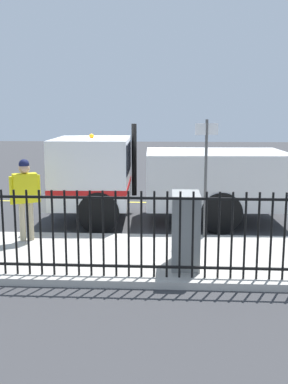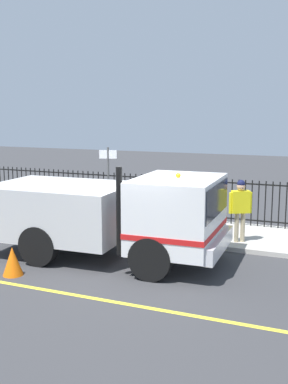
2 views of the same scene
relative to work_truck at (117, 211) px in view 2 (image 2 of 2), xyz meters
name	(u,v)px [view 2 (image 2 of 2)]	position (x,y,z in m)	size (l,w,h in m)	color
ground_plane	(140,267)	(-0.31, -0.75, -1.21)	(60.01, 60.01, 0.00)	#38383A
sidewalk_slab	(185,231)	(3.10, -0.75, -1.15)	(2.85, 27.28, 0.12)	#B7B2A8
lane_marking	(97,299)	(-2.42, -0.75, -1.21)	(0.12, 24.55, 0.01)	yellow
work_truck	(117,211)	(0.00, 0.00, 0.00)	(2.68, 5.99, 2.44)	white
worker_standing	(240,204)	(2.31, -2.54, -0.05)	(0.42, 0.56, 1.70)	yellow
iron_fence	(197,199)	(4.28, -0.75, -0.38)	(0.04, 23.22, 1.41)	black
utility_cabinet	(149,201)	(3.70, 0.70, -0.45)	(0.78, 0.47, 1.28)	gray
traffic_cone	(13,261)	(-1.95, 1.63, -0.89)	(0.45, 0.45, 0.65)	orange
street_sign	(108,180)	(1.80, 1.16, 0.45)	(0.18, 0.49, 2.48)	#4C4C4C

